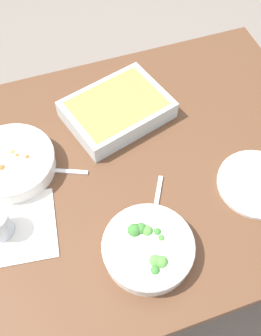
% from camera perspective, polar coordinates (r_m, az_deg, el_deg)
% --- Properties ---
extents(ground_plane, '(6.00, 6.00, 0.00)m').
position_cam_1_polar(ground_plane, '(1.82, 0.00, -12.75)').
color(ground_plane, slate).
extents(dining_table, '(1.20, 0.90, 0.74)m').
position_cam_1_polar(dining_table, '(1.23, 0.00, -2.27)').
color(dining_table, brown).
rests_on(dining_table, ground_plane).
extents(placemat, '(0.30, 0.24, 0.00)m').
position_cam_1_polar(placemat, '(1.11, -17.67, -8.36)').
color(placemat, silver).
rests_on(placemat, dining_table).
extents(stew_bowl, '(0.24, 0.24, 0.06)m').
position_cam_1_polar(stew_bowl, '(1.18, -16.33, 0.78)').
color(stew_bowl, white).
rests_on(stew_bowl, dining_table).
extents(broccoli_bowl, '(0.23, 0.23, 0.07)m').
position_cam_1_polar(broccoli_bowl, '(1.01, 2.50, -11.16)').
color(broccoli_bowl, white).
rests_on(broccoli_bowl, dining_table).
extents(baking_dish, '(0.35, 0.30, 0.06)m').
position_cam_1_polar(baking_dish, '(1.25, -1.91, 8.30)').
color(baking_dish, silver).
rests_on(baking_dish, dining_table).
extents(side_plate, '(0.22, 0.22, 0.01)m').
position_cam_1_polar(side_plate, '(1.18, 17.34, -2.11)').
color(side_plate, silver).
rests_on(side_plate, dining_table).
extents(spoon_by_stew, '(0.17, 0.09, 0.01)m').
position_cam_1_polar(spoon_by_stew, '(1.17, -11.48, -0.26)').
color(spoon_by_stew, silver).
rests_on(spoon_by_stew, dining_table).
extents(spoon_by_broccoli, '(0.10, 0.16, 0.01)m').
position_cam_1_polar(spoon_by_broccoli, '(1.08, 3.44, -6.15)').
color(spoon_by_broccoli, silver).
rests_on(spoon_by_broccoli, dining_table).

